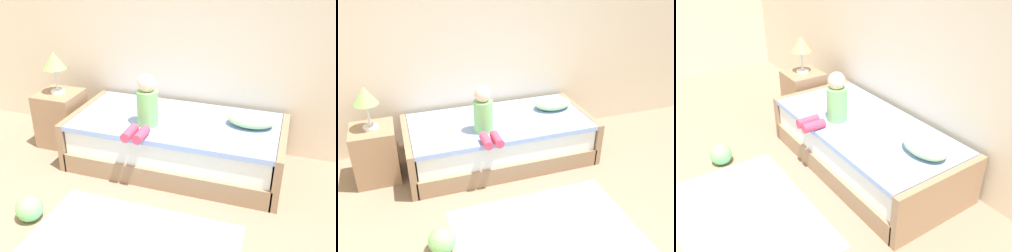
{
  "view_description": "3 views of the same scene",
  "coord_description": "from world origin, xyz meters",
  "views": [
    {
      "loc": [
        1.15,
        -1.24,
        2.1
      ],
      "look_at": [
        0.14,
        1.75,
        0.55
      ],
      "focal_mm": 41.05,
      "sensor_mm": 36.0,
      "label": 1
    },
    {
      "loc": [
        -0.9,
        -1.39,
        2.28
      ],
      "look_at": [
        0.14,
        1.75,
        0.55
      ],
      "focal_mm": 37.68,
      "sensor_mm": 36.0,
      "label": 2
    },
    {
      "loc": [
        2.62,
        0.06,
        2.21
      ],
      "look_at": [
        0.14,
        1.75,
        0.55
      ],
      "focal_mm": 38.87,
      "sensor_mm": 36.0,
      "label": 3
    }
  ],
  "objects": [
    {
      "name": "wall_rear",
      "position": [
        0.0,
        2.6,
        1.45
      ],
      "size": [
        7.2,
        0.1,
        2.9
      ],
      "primitive_type": "cube",
      "color": "beige",
      "rests_on": "ground"
    },
    {
      "name": "bed",
      "position": [
        0.14,
        2.0,
        0.25
      ],
      "size": [
        2.11,
        1.0,
        0.5
      ],
      "color": "#997556",
      "rests_on": "ground"
    },
    {
      "name": "nightstand",
      "position": [
        -1.21,
        2.05,
        0.3
      ],
      "size": [
        0.44,
        0.44,
        0.6
      ],
      "primitive_type": "cube",
      "color": "#997556",
      "rests_on": "ground"
    },
    {
      "name": "table_lamp",
      "position": [
        -1.21,
        2.05,
        0.94
      ],
      "size": [
        0.24,
        0.24,
        0.45
      ],
      "color": "silver",
      "rests_on": "nightstand"
    },
    {
      "name": "child_figure",
      "position": [
        -0.08,
        1.77,
        0.7
      ],
      "size": [
        0.2,
        0.51,
        0.5
      ],
      "color": "#7FC672",
      "rests_on": "bed"
    },
    {
      "name": "pillow",
      "position": [
        0.85,
        2.1,
        0.56
      ],
      "size": [
        0.44,
        0.3,
        0.13
      ],
      "primitive_type": "ellipsoid",
      "color": "#99CC8C",
      "rests_on": "bed"
    },
    {
      "name": "toy_ball",
      "position": [
        -0.73,
        0.79,
        0.11
      ],
      "size": [
        0.23,
        0.23,
        0.23
      ],
      "primitive_type": "sphere",
      "color": "#7FD872",
      "rests_on": "ground"
    },
    {
      "name": "area_rug",
      "position": [
        0.17,
        0.7,
        0.0
      ],
      "size": [
        1.6,
        1.1,
        0.01
      ],
      "primitive_type": "cube",
      "color": "#7AA8CC",
      "rests_on": "ground"
    }
  ]
}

